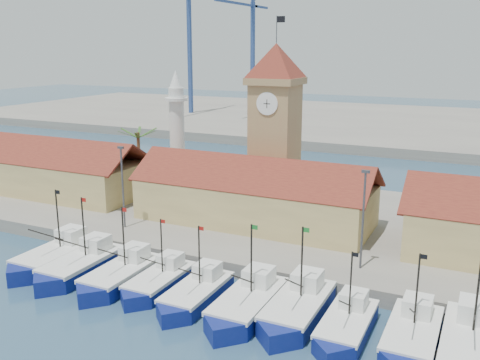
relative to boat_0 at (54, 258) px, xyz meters
The scene contains 21 objects.
ground 14.20m from the boat_0, 12.76° to the right, with size 400.00×400.00×0.00m, color navy.
quay 25.03m from the boat_0, 56.48° to the left, with size 140.00×32.00×1.50m, color gray.
terminal 107.76m from the boat_0, 82.63° to the left, with size 240.00×80.00×2.00m, color gray.
boat_0 is the anchor object (origin of this frame).
boat_1 3.76m from the boat_0, ahead, with size 3.73×10.23×7.74m.
boat_2 8.45m from the boat_0, ahead, with size 3.59×9.83×7.44m.
boat_3 12.15m from the boat_0, ahead, with size 3.23×8.84×6.69m.
boat_4 16.36m from the boat_0, ahead, with size 3.33×9.13×6.91m.
boat_5 21.06m from the boat_0, ahead, with size 3.74×10.25×7.75m.
boat_6 24.91m from the boat_0, ahead, with size 3.77×10.32×7.81m.
boat_7 29.03m from the boat_0, ahead, with size 3.25×8.91×6.74m.
boat_8 33.64m from the boat_0, ahead, with size 3.50×9.58×7.25m.
boat_9 37.51m from the boat_0, ahead, with size 3.90×10.69×8.09m.
hall_left 25.00m from the boat_0, 137.14° to the left, with size 31.20×10.13×7.61m.
hall_center 22.04m from the boat_0, 50.67° to the left, with size 27.04×10.13×7.61m.
clock_tower 28.95m from the boat_0, 58.84° to the left, with size 5.80×5.80×22.70m.
minaret 26.44m from the boat_0, 92.71° to the left, with size 3.00×3.00×16.30m.
palm_tree 24.30m from the boat_0, 105.11° to the left, with size 5.60×5.03×8.39m.
lamp_posts 17.77m from the boat_0, 31.77° to the left, with size 80.70×0.25×9.03m.
crane_blue_far 109.67m from the boat_0, 113.72° to the left, with size 1.00×32.21×44.39m.
crane_blue_near 108.87m from the boat_0, 104.08° to the left, with size 1.00×32.17×37.68m.
Camera 1 is at (23.44, -32.90, 20.83)m, focal length 40.00 mm.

